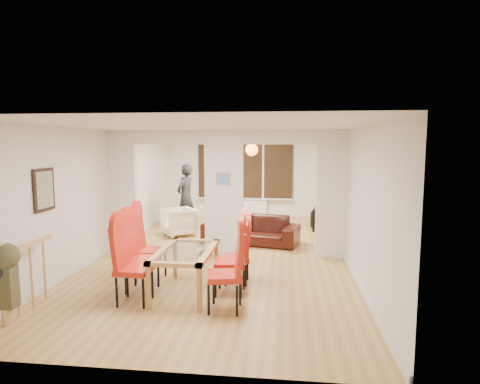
% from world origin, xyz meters
% --- Properties ---
extents(floor, '(5.00, 9.00, 0.01)m').
position_xyz_m(floor, '(0.00, 0.00, 0.00)').
color(floor, tan).
rests_on(floor, ground).
extents(room_walls, '(5.00, 9.00, 2.60)m').
position_xyz_m(room_walls, '(0.00, 0.00, 1.30)').
color(room_walls, silver).
rests_on(room_walls, floor).
extents(divider_wall, '(5.00, 0.18, 2.60)m').
position_xyz_m(divider_wall, '(0.00, 0.00, 1.30)').
color(divider_wall, white).
rests_on(divider_wall, floor).
extents(bay_window_blinds, '(3.00, 0.08, 1.80)m').
position_xyz_m(bay_window_blinds, '(0.00, 4.44, 1.50)').
color(bay_window_blinds, black).
rests_on(bay_window_blinds, room_walls).
extents(radiator, '(1.40, 0.08, 0.50)m').
position_xyz_m(radiator, '(0.00, 4.40, 0.30)').
color(radiator, white).
rests_on(radiator, floor).
extents(pendant_light, '(0.36, 0.36, 0.36)m').
position_xyz_m(pendant_light, '(0.30, 3.30, 2.15)').
color(pendant_light, orange).
rests_on(pendant_light, room_walls).
extents(stair_newel, '(0.40, 1.20, 1.10)m').
position_xyz_m(stair_newel, '(-2.25, -3.20, 0.55)').
color(stair_newel, tan).
rests_on(stair_newel, floor).
extents(wall_poster, '(0.04, 0.52, 0.67)m').
position_xyz_m(wall_poster, '(-2.47, -2.40, 1.60)').
color(wall_poster, gray).
rests_on(wall_poster, room_walls).
extents(pillar_photo, '(0.30, 0.03, 0.25)m').
position_xyz_m(pillar_photo, '(0.00, -0.10, 1.60)').
color(pillar_photo, '#4C8CD8').
rests_on(pillar_photo, divider_wall).
extents(dining_table, '(0.82, 1.46, 0.68)m').
position_xyz_m(dining_table, '(-0.25, -2.33, 0.34)').
color(dining_table, '#B78943').
rests_on(dining_table, floor).
extents(dining_chair_la, '(0.49, 0.49, 1.18)m').
position_xyz_m(dining_chair_la, '(-0.89, -2.80, 0.59)').
color(dining_chair_la, red).
rests_on(dining_chair_la, floor).
extents(dining_chair_lb, '(0.52, 0.52, 1.17)m').
position_xyz_m(dining_chair_lb, '(-0.95, -2.32, 0.59)').
color(dining_chair_lb, red).
rests_on(dining_chair_lb, floor).
extents(dining_chair_lc, '(0.49, 0.49, 1.18)m').
position_xyz_m(dining_chair_lc, '(-0.99, -1.79, 0.59)').
color(dining_chair_lc, red).
rests_on(dining_chair_lc, floor).
extents(dining_chair_ra, '(0.54, 0.54, 1.16)m').
position_xyz_m(dining_chair_ra, '(0.45, -2.91, 0.58)').
color(dining_chair_ra, red).
rests_on(dining_chair_ra, floor).
extents(dining_chair_rb, '(0.51, 0.51, 1.17)m').
position_xyz_m(dining_chair_rb, '(0.44, -2.28, 0.58)').
color(dining_chair_rb, red).
rests_on(dining_chair_rb, floor).
extents(dining_chair_rc, '(0.46, 0.46, 1.03)m').
position_xyz_m(dining_chair_rc, '(0.49, -1.79, 0.51)').
color(dining_chair_rc, red).
rests_on(dining_chair_rc, floor).
extents(sofa, '(2.35, 1.32, 0.65)m').
position_xyz_m(sofa, '(0.48, 0.98, 0.32)').
color(sofa, black).
rests_on(sofa, floor).
extents(armchair, '(1.06, 1.06, 0.70)m').
position_xyz_m(armchair, '(-1.40, 1.54, 0.35)').
color(armchair, '#F0E6CB').
rests_on(armchair, floor).
extents(person, '(0.74, 0.60, 1.76)m').
position_xyz_m(person, '(-1.46, 2.50, 0.88)').
color(person, black).
rests_on(person, floor).
extents(television, '(1.03, 0.29, 0.59)m').
position_xyz_m(television, '(2.00, 2.83, 0.29)').
color(television, black).
rests_on(television, floor).
extents(coffee_table, '(1.08, 0.64, 0.24)m').
position_xyz_m(coffee_table, '(0.38, 2.70, 0.12)').
color(coffee_table, '#352212').
rests_on(coffee_table, floor).
extents(bottle, '(0.07, 0.07, 0.29)m').
position_xyz_m(bottle, '(0.21, 2.62, 0.38)').
color(bottle, '#143F19').
rests_on(bottle, coffee_table).
extents(bowl, '(0.23, 0.23, 0.06)m').
position_xyz_m(bowl, '(0.51, 2.66, 0.26)').
color(bowl, '#352212').
rests_on(bowl, coffee_table).
extents(shoes, '(0.22, 0.24, 0.09)m').
position_xyz_m(shoes, '(-0.34, -0.31, 0.05)').
color(shoes, black).
rests_on(shoes, floor).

